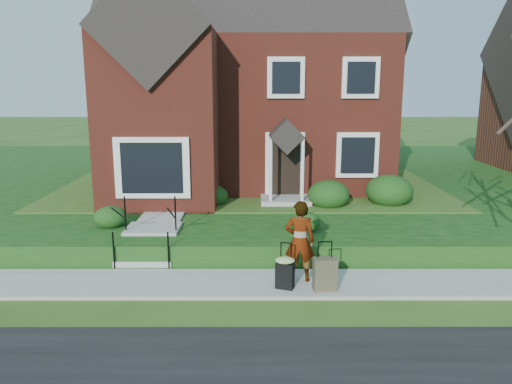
{
  "coord_description": "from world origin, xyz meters",
  "views": [
    {
      "loc": [
        0.22,
        -10.43,
        4.37
      ],
      "look_at": [
        0.23,
        2.0,
        1.7
      ],
      "focal_mm": 35.0,
      "sensor_mm": 36.0,
      "label": 1
    }
  ],
  "objects_px": {
    "suitcase_black": "(285,271)",
    "suitcase_olive": "(325,274)",
    "woman": "(300,241)",
    "front_steps": "(150,240)"
  },
  "relations": [
    {
      "from": "front_steps",
      "to": "woman",
      "type": "distance_m",
      "value": 4.12
    },
    {
      "from": "front_steps",
      "to": "woman",
      "type": "bearing_deg",
      "value": -25.01
    },
    {
      "from": "woman",
      "to": "suitcase_olive",
      "type": "bearing_deg",
      "value": 137.09
    },
    {
      "from": "front_steps",
      "to": "suitcase_black",
      "type": "xyz_separation_m",
      "value": [
        3.35,
        -2.2,
        0.0
      ]
    },
    {
      "from": "front_steps",
      "to": "woman",
      "type": "relative_size",
      "value": 1.1
    },
    {
      "from": "suitcase_olive",
      "to": "suitcase_black",
      "type": "bearing_deg",
      "value": 168.14
    },
    {
      "from": "suitcase_black",
      "to": "suitcase_olive",
      "type": "bearing_deg",
      "value": 14.53
    },
    {
      "from": "woman",
      "to": "suitcase_olive",
      "type": "relative_size",
      "value": 1.72
    },
    {
      "from": "woman",
      "to": "suitcase_black",
      "type": "xyz_separation_m",
      "value": [
        -0.35,
        -0.47,
        -0.52
      ]
    },
    {
      "from": "woman",
      "to": "suitcase_olive",
      "type": "xyz_separation_m",
      "value": [
        0.5,
        -0.56,
        -0.56
      ]
    }
  ]
}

